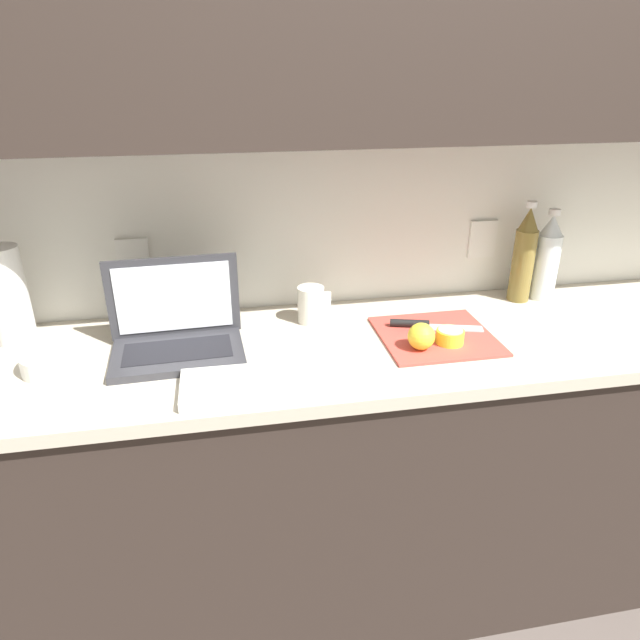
{
  "coord_description": "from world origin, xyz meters",
  "views": [
    {
      "loc": [
        -0.58,
        -1.35,
        1.61
      ],
      "look_at": [
        -0.33,
        -0.01,
        0.99
      ],
      "focal_mm": 32.0,
      "sensor_mm": 36.0,
      "label": 1
    }
  ],
  "objects_px": {
    "lemon_half_cut": "(450,336)",
    "paper_towel_roll": "(8,296)",
    "bowl_white": "(57,360)",
    "lemon_whole_beside": "(421,336)",
    "knife": "(420,324)",
    "laptop": "(177,330)",
    "cutting_board": "(437,336)",
    "measuring_cup": "(311,305)",
    "bottle_oil_tall": "(524,256)",
    "bottle_green_soda": "(547,258)"
  },
  "relations": [
    {
      "from": "knife",
      "to": "lemon_half_cut",
      "type": "relative_size",
      "value": 3.47
    },
    {
      "from": "paper_towel_roll",
      "to": "lemon_whole_beside",
      "type": "bearing_deg",
      "value": -14.0
    },
    {
      "from": "bowl_white",
      "to": "paper_towel_roll",
      "type": "bearing_deg",
      "value": 127.44
    },
    {
      "from": "measuring_cup",
      "to": "knife",
      "type": "bearing_deg",
      "value": -21.16
    },
    {
      "from": "lemon_half_cut",
      "to": "bowl_white",
      "type": "height_order",
      "value": "bowl_white"
    },
    {
      "from": "laptop",
      "to": "knife",
      "type": "xyz_separation_m",
      "value": [
        0.67,
        -0.0,
        -0.04
      ]
    },
    {
      "from": "lemon_half_cut",
      "to": "bowl_white",
      "type": "relative_size",
      "value": 0.45
    },
    {
      "from": "cutting_board",
      "to": "measuring_cup",
      "type": "height_order",
      "value": "measuring_cup"
    },
    {
      "from": "laptop",
      "to": "bowl_white",
      "type": "xyz_separation_m",
      "value": [
        -0.29,
        -0.05,
        -0.03
      ]
    },
    {
      "from": "lemon_whole_beside",
      "to": "lemon_half_cut",
      "type": "bearing_deg",
      "value": 11.48
    },
    {
      "from": "knife",
      "to": "laptop",
      "type": "bearing_deg",
      "value": -164.49
    },
    {
      "from": "laptop",
      "to": "bottle_oil_tall",
      "type": "height_order",
      "value": "bottle_oil_tall"
    },
    {
      "from": "bottle_oil_tall",
      "to": "measuring_cup",
      "type": "distance_m",
      "value": 0.69
    },
    {
      "from": "bowl_white",
      "to": "lemon_whole_beside",
      "type": "bearing_deg",
      "value": -4.93
    },
    {
      "from": "knife",
      "to": "lemon_whole_beside",
      "type": "distance_m",
      "value": 0.14
    },
    {
      "from": "laptop",
      "to": "bottle_green_soda",
      "type": "distance_m",
      "value": 1.15
    },
    {
      "from": "measuring_cup",
      "to": "cutting_board",
      "type": "bearing_deg",
      "value": -27.35
    },
    {
      "from": "laptop",
      "to": "lemon_whole_beside",
      "type": "bearing_deg",
      "value": -14.0
    },
    {
      "from": "bowl_white",
      "to": "paper_towel_roll",
      "type": "relative_size",
      "value": 0.63
    },
    {
      "from": "lemon_whole_beside",
      "to": "paper_towel_roll",
      "type": "bearing_deg",
      "value": 166.0
    },
    {
      "from": "lemon_half_cut",
      "to": "laptop",
      "type": "bearing_deg",
      "value": 171.0
    },
    {
      "from": "laptop",
      "to": "measuring_cup",
      "type": "height_order",
      "value": "laptop"
    },
    {
      "from": "bottle_oil_tall",
      "to": "knife",
      "type": "bearing_deg",
      "value": -157.7
    },
    {
      "from": "laptop",
      "to": "bottle_green_soda",
      "type": "xyz_separation_m",
      "value": [
        1.14,
        0.15,
        0.08
      ]
    },
    {
      "from": "cutting_board",
      "to": "lemon_half_cut",
      "type": "xyz_separation_m",
      "value": [
        0.01,
        -0.05,
        0.02
      ]
    },
    {
      "from": "laptop",
      "to": "cutting_board",
      "type": "distance_m",
      "value": 0.71
    },
    {
      "from": "bowl_white",
      "to": "laptop",
      "type": "bearing_deg",
      "value": 10.16
    },
    {
      "from": "bowl_white",
      "to": "paper_towel_roll",
      "type": "xyz_separation_m",
      "value": [
        -0.14,
        0.18,
        0.11
      ]
    },
    {
      "from": "bottle_oil_tall",
      "to": "bowl_white",
      "type": "distance_m",
      "value": 1.37
    },
    {
      "from": "lemon_whole_beside",
      "to": "paper_towel_roll",
      "type": "distance_m",
      "value": 1.1
    },
    {
      "from": "laptop",
      "to": "bottle_oil_tall",
      "type": "relative_size",
      "value": 1.09
    },
    {
      "from": "cutting_board",
      "to": "bowl_white",
      "type": "height_order",
      "value": "bowl_white"
    },
    {
      "from": "measuring_cup",
      "to": "lemon_half_cut",
      "type": "bearing_deg",
      "value": -33.36
    },
    {
      "from": "knife",
      "to": "bottle_green_soda",
      "type": "relative_size",
      "value": 0.89
    },
    {
      "from": "knife",
      "to": "bottle_oil_tall",
      "type": "height_order",
      "value": "bottle_oil_tall"
    },
    {
      "from": "lemon_half_cut",
      "to": "lemon_whole_beside",
      "type": "relative_size",
      "value": 1.04
    },
    {
      "from": "laptop",
      "to": "paper_towel_roll",
      "type": "bearing_deg",
      "value": 160.74
    },
    {
      "from": "bottle_oil_tall",
      "to": "paper_towel_roll",
      "type": "distance_m",
      "value": 1.49
    },
    {
      "from": "measuring_cup",
      "to": "paper_towel_roll",
      "type": "relative_size",
      "value": 0.4
    },
    {
      "from": "bottle_green_soda",
      "to": "bowl_white",
      "type": "height_order",
      "value": "bottle_green_soda"
    },
    {
      "from": "lemon_half_cut",
      "to": "paper_towel_roll",
      "type": "distance_m",
      "value": 1.18
    },
    {
      "from": "lemon_half_cut",
      "to": "measuring_cup",
      "type": "relative_size",
      "value": 0.7
    },
    {
      "from": "paper_towel_roll",
      "to": "bottle_green_soda",
      "type": "bearing_deg",
      "value": 0.75
    },
    {
      "from": "cutting_board",
      "to": "measuring_cup",
      "type": "bearing_deg",
      "value": 152.65
    },
    {
      "from": "measuring_cup",
      "to": "bowl_white",
      "type": "bearing_deg",
      "value": -166.42
    },
    {
      "from": "laptop",
      "to": "bowl_white",
      "type": "bearing_deg",
      "value": -172.01
    },
    {
      "from": "lemon_whole_beside",
      "to": "bowl_white",
      "type": "height_order",
      "value": "lemon_whole_beside"
    },
    {
      "from": "knife",
      "to": "bowl_white",
      "type": "height_order",
      "value": "bowl_white"
    },
    {
      "from": "knife",
      "to": "measuring_cup",
      "type": "bearing_deg",
      "value": 174.76
    },
    {
      "from": "bottle_oil_tall",
      "to": "measuring_cup",
      "type": "relative_size",
      "value": 2.95
    }
  ]
}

